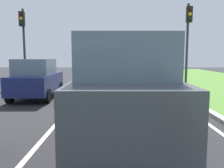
{
  "coord_description": "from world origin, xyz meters",
  "views": [
    {
      "loc": [
        0.95,
        3.95,
        1.9
      ],
      "look_at": [
        0.88,
        9.86,
        1.2
      ],
      "focal_mm": 37.58,
      "sensor_mm": 36.0,
      "label": 1
    }
  ],
  "objects_px": {
    "car_hatchback_far": "(37,79)",
    "traffic_light_overhead_left": "(23,34)",
    "traffic_light_near_right": "(188,31)",
    "car_suv_ahead": "(123,90)"
  },
  "relations": [
    {
      "from": "traffic_light_near_right",
      "to": "traffic_light_overhead_left",
      "type": "height_order",
      "value": "traffic_light_near_right"
    },
    {
      "from": "car_suv_ahead",
      "to": "traffic_light_near_right",
      "type": "bearing_deg",
      "value": 64.74
    },
    {
      "from": "car_suv_ahead",
      "to": "car_hatchback_far",
      "type": "xyz_separation_m",
      "value": [
        -3.72,
        5.5,
        -0.28
      ]
    },
    {
      "from": "traffic_light_overhead_left",
      "to": "car_hatchback_far",
      "type": "bearing_deg",
      "value": -63.13
    },
    {
      "from": "traffic_light_near_right",
      "to": "car_suv_ahead",
      "type": "bearing_deg",
      "value": -114.69
    },
    {
      "from": "car_hatchback_far",
      "to": "traffic_light_overhead_left",
      "type": "relative_size",
      "value": 0.77
    },
    {
      "from": "car_hatchback_far",
      "to": "traffic_light_overhead_left",
      "type": "xyz_separation_m",
      "value": [
        -2.24,
        4.42,
        2.42
      ]
    },
    {
      "from": "traffic_light_near_right",
      "to": "car_hatchback_far",
      "type": "bearing_deg",
      "value": -156.51
    },
    {
      "from": "car_suv_ahead",
      "to": "traffic_light_near_right",
      "type": "relative_size",
      "value": 0.92
    },
    {
      "from": "car_suv_ahead",
      "to": "traffic_light_near_right",
      "type": "xyz_separation_m",
      "value": [
        4.09,
        8.89,
        2.19
      ]
    }
  ]
}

